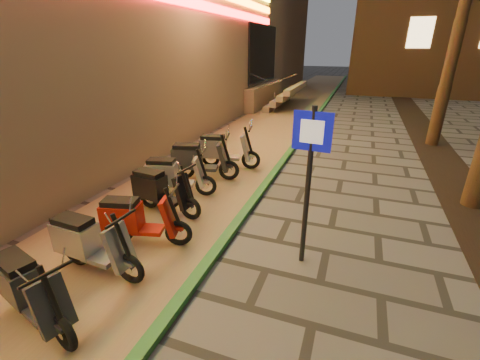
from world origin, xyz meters
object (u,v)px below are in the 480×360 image
at_px(scooter_7, 88,243).
at_px(scooter_9, 159,190).
at_px(scooter_12, 222,150).
at_px(scooter_8, 136,219).
at_px(scooter_11, 197,160).
at_px(pedestrian_sign, 309,167).
at_px(scooter_6, 28,290).
at_px(scooter_10, 173,175).

distance_m(scooter_7, scooter_9, 2.02).
xyz_separation_m(scooter_7, scooter_12, (0.09, 4.91, 0.04)).
bearing_deg(scooter_9, scooter_8, -69.09).
distance_m(scooter_8, scooter_11, 3.05).
height_order(pedestrian_sign, scooter_8, pedestrian_sign).
xyz_separation_m(scooter_6, scooter_10, (-0.31, 3.86, 0.02)).
bearing_deg(scooter_7, scooter_12, 92.06).
height_order(scooter_7, scooter_12, scooter_12).
bearing_deg(scooter_10, scooter_7, -100.46).
bearing_deg(scooter_10, scooter_8, -92.46).
bearing_deg(scooter_12, scooter_10, -110.50).
distance_m(scooter_8, scooter_10, 2.02).
relative_size(scooter_11, scooter_12, 1.00).
distance_m(scooter_9, scooter_11, 1.87).
relative_size(pedestrian_sign, scooter_10, 1.56).
xyz_separation_m(scooter_10, scooter_12, (0.35, 2.08, 0.04)).
relative_size(scooter_9, scooter_10, 1.00).
xyz_separation_m(pedestrian_sign, scooter_12, (-2.91, 3.56, -1.09)).
height_order(pedestrian_sign, scooter_11, pedestrian_sign).
relative_size(scooter_9, scooter_12, 0.93).
distance_m(scooter_6, scooter_7, 1.03).
distance_m(scooter_6, scooter_12, 5.94).
xyz_separation_m(scooter_6, scooter_9, (-0.14, 3.05, 0.01)).
relative_size(pedestrian_sign, scooter_6, 1.61).
relative_size(scooter_6, scooter_7, 0.97).
bearing_deg(pedestrian_sign, scooter_6, -135.35).
bearing_deg(scooter_10, scooter_12, 64.94).
height_order(scooter_8, scooter_11, scooter_11).
height_order(pedestrian_sign, scooter_12, pedestrian_sign).
bearing_deg(scooter_7, scooter_10, 98.27).
distance_m(pedestrian_sign, scooter_9, 3.35).
bearing_deg(scooter_12, scooter_7, -102.12).
bearing_deg(scooter_8, scooter_11, 82.16).
bearing_deg(scooter_6, pedestrian_sign, 54.08).
xyz_separation_m(scooter_7, scooter_10, (-0.26, 2.83, 0.00)).
distance_m(pedestrian_sign, scooter_11, 4.20).
height_order(scooter_7, scooter_8, scooter_7).
bearing_deg(scooter_8, scooter_12, 76.71).
xyz_separation_m(scooter_8, scooter_11, (-0.38, 3.03, 0.05)).
relative_size(scooter_6, scooter_10, 0.97).
bearing_deg(scooter_9, scooter_7, -80.68).
relative_size(scooter_6, scooter_9, 0.96).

